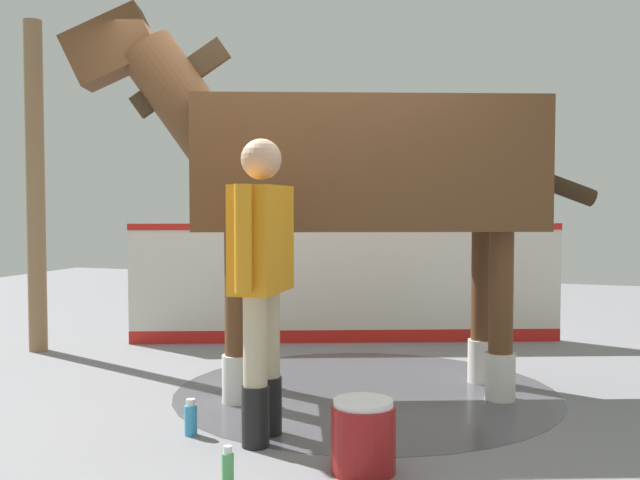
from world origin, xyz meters
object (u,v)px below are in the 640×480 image
at_px(horse, 349,172).
at_px(bottle_shampoo, 191,419).
at_px(bottle_spray, 228,468).
at_px(wash_bucket, 363,436).
at_px(handler, 262,268).

xyz_separation_m(horse, bottle_shampoo, (-1.19, 0.57, -1.42)).
bearing_deg(horse, bottle_spray, 67.82).
height_order(wash_bucket, bottle_shampoo, wash_bucket).
distance_m(handler, bottle_spray, 1.10).
relative_size(wash_bucket, bottle_spray, 1.83).
bearing_deg(horse, handler, 61.19).
distance_m(handler, bottle_shampoo, 0.95).
relative_size(handler, bottle_spray, 8.52).
height_order(horse, wash_bucket, horse).
xyz_separation_m(handler, bottle_spray, (-0.67, -0.12, -0.86)).
relative_size(handler, bottle_shampoo, 8.03).
bearing_deg(bottle_spray, handler, 10.02).
bearing_deg(horse, wash_bucket, 88.20).
distance_m(horse, wash_bucket, 2.02).
bearing_deg(bottle_spray, horse, -1.23).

